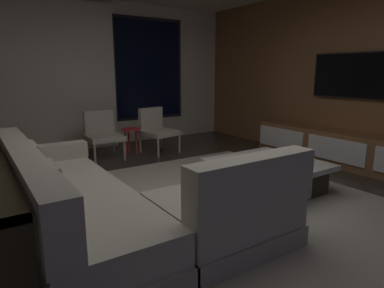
# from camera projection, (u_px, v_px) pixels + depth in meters

# --- Properties ---
(floor) EXTENTS (9.20, 9.20, 0.00)m
(floor) POSITION_uv_depth(u_px,v_px,m) (196.00, 209.00, 3.51)
(floor) COLOR #332B26
(back_wall_with_window) EXTENTS (6.60, 0.30, 2.70)m
(back_wall_with_window) POSITION_uv_depth(u_px,v_px,m) (82.00, 75.00, 6.13)
(back_wall_with_window) COLOR beige
(back_wall_with_window) RESTS_ON floor
(media_wall) EXTENTS (0.12, 7.80, 2.70)m
(media_wall) POSITION_uv_depth(u_px,v_px,m) (369.00, 76.00, 4.88)
(media_wall) COLOR brown
(media_wall) RESTS_ON floor
(area_rug) EXTENTS (3.20, 3.80, 0.01)m
(area_rug) POSITION_uv_depth(u_px,v_px,m) (228.00, 204.00, 3.62)
(area_rug) COLOR #ADA391
(area_rug) RESTS_ON floor
(sectional_couch) EXTENTS (1.98, 2.50, 0.82)m
(sectional_couch) POSITION_uv_depth(u_px,v_px,m) (111.00, 207.00, 2.83)
(sectional_couch) COLOR #A49C8C
(sectional_couch) RESTS_ON floor
(coffee_table) EXTENTS (1.16, 1.16, 0.36)m
(coffee_table) POSITION_uv_depth(u_px,v_px,m) (267.00, 176.00, 4.02)
(coffee_table) COLOR #322919
(coffee_table) RESTS_ON floor
(book_stack_on_coffee_table) EXTENTS (0.32, 0.19, 0.10)m
(book_stack_on_coffee_table) POSITION_uv_depth(u_px,v_px,m) (272.00, 155.00, 4.10)
(book_stack_on_coffee_table) COLOR #5FD0C2
(book_stack_on_coffee_table) RESTS_ON coffee_table
(accent_chair_near_window) EXTENTS (0.64, 0.65, 0.78)m
(accent_chair_near_window) POSITION_uv_depth(u_px,v_px,m) (156.00, 128.00, 5.91)
(accent_chair_near_window) COLOR #B2ADA0
(accent_chair_near_window) RESTS_ON floor
(accent_chair_by_curtain) EXTENTS (0.55, 0.57, 0.78)m
(accent_chair_by_curtain) POSITION_uv_depth(u_px,v_px,m) (102.00, 132.00, 5.50)
(accent_chair_by_curtain) COLOR #B2ADA0
(accent_chair_by_curtain) RESTS_ON floor
(side_stool) EXTENTS (0.32, 0.32, 0.46)m
(side_stool) POSITION_uv_depth(u_px,v_px,m) (131.00, 133.00, 5.73)
(side_stool) COLOR red
(side_stool) RESTS_ON floor
(media_console) EXTENTS (0.46, 3.10, 0.52)m
(media_console) POSITION_uv_depth(u_px,v_px,m) (347.00, 151.00, 5.00)
(media_console) COLOR brown
(media_console) RESTS_ON floor
(mounted_tv) EXTENTS (0.05, 1.16, 0.67)m
(mounted_tv) POSITION_uv_depth(u_px,v_px,m) (349.00, 76.00, 5.03)
(mounted_tv) COLOR black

